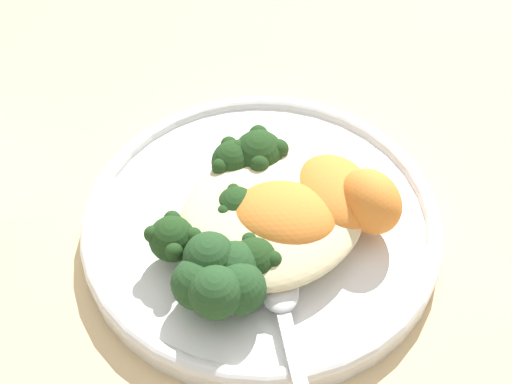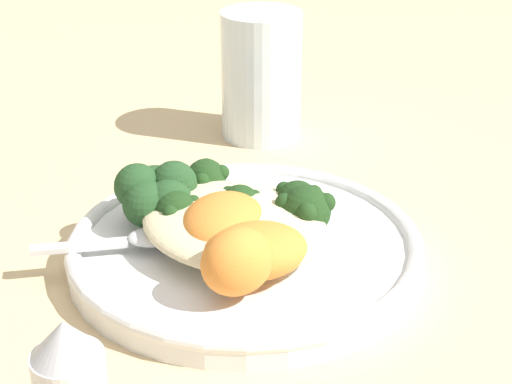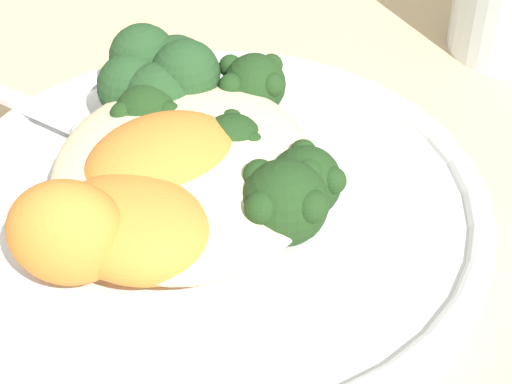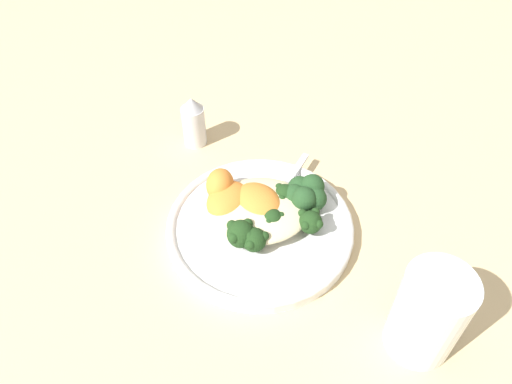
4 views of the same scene
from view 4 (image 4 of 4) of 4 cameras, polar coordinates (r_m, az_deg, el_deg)
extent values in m
plane|color=#D6B784|center=(0.67, 0.56, -5.28)|extent=(4.00, 4.00, 0.00)
cylinder|color=white|center=(0.67, 0.84, -4.19)|extent=(0.25, 0.25, 0.02)
torus|color=white|center=(0.66, 0.85, -3.76)|extent=(0.25, 0.25, 0.01)
ellipsoid|color=beige|center=(0.66, 0.21, -2.05)|extent=(0.14, 0.12, 0.03)
ellipsoid|color=#8EB25B|center=(0.66, -1.13, -2.61)|extent=(0.04, 0.08, 0.02)
sphere|color=#1E3D19|center=(0.62, -1.74, -4.81)|extent=(0.04, 0.04, 0.04)
sphere|color=#1E3D19|center=(0.61, -2.58, -5.26)|extent=(0.01, 0.01, 0.01)
sphere|color=#1E3D19|center=(0.61, -0.73, -5.07)|extent=(0.01, 0.01, 0.01)
sphere|color=#1E3D19|center=(0.63, -0.95, -3.65)|extent=(0.01, 0.01, 0.01)
sphere|color=#1E3D19|center=(0.62, -2.76, -3.83)|extent=(0.01, 0.01, 0.01)
ellipsoid|color=#8EB25B|center=(0.65, -0.63, -2.88)|extent=(0.02, 0.09, 0.02)
sphere|color=#1E3D19|center=(0.62, -0.22, -5.48)|extent=(0.03, 0.03, 0.03)
sphere|color=#1E3D19|center=(0.61, -0.66, -6.01)|extent=(0.01, 0.01, 0.01)
sphere|color=#1E3D19|center=(0.62, 0.91, -5.05)|extent=(0.01, 0.01, 0.01)
sphere|color=#1E3D19|center=(0.62, -0.90, -4.47)|extent=(0.01, 0.01, 0.01)
ellipsoid|color=#8EB25B|center=(0.66, -0.03, -1.91)|extent=(0.05, 0.06, 0.02)
sphere|color=#1E3D19|center=(0.64, 1.83, -3.05)|extent=(0.03, 0.03, 0.03)
sphere|color=#1E3D19|center=(0.63, 1.47, -3.49)|extent=(0.01, 0.01, 0.01)
sphere|color=#1E3D19|center=(0.64, 2.86, -2.65)|extent=(0.01, 0.01, 0.01)
sphere|color=#1E3D19|center=(0.65, 1.21, -2.14)|extent=(0.01, 0.01, 0.01)
ellipsoid|color=#8EB25B|center=(0.66, 2.32, -2.43)|extent=(0.09, 0.07, 0.02)
sphere|color=#1E3D19|center=(0.64, 6.24, -3.45)|extent=(0.03, 0.03, 0.03)
sphere|color=#1E3D19|center=(0.63, 5.68, -3.81)|extent=(0.01, 0.01, 0.01)
sphere|color=#1E3D19|center=(0.64, 7.18, -3.64)|extent=(0.01, 0.01, 0.01)
sphere|color=#1E3D19|center=(0.65, 6.85, -2.49)|extent=(0.01, 0.01, 0.01)
sphere|color=#1E3D19|center=(0.64, 5.38, -2.65)|extent=(0.01, 0.01, 0.01)
ellipsoid|color=#8EB25B|center=(0.67, 0.17, -1.18)|extent=(0.08, 0.02, 0.02)
sphere|color=#1E3D19|center=(0.67, 3.31, -0.37)|extent=(0.03, 0.03, 0.03)
sphere|color=#1E3D19|center=(0.66, 2.97, -0.76)|extent=(0.01, 0.01, 0.01)
sphere|color=#1E3D19|center=(0.67, 4.34, 0.04)|extent=(0.01, 0.01, 0.01)
sphere|color=#1E3D19|center=(0.67, 2.68, 0.54)|extent=(0.01, 0.01, 0.01)
ellipsoid|color=orange|center=(0.66, -3.22, -0.96)|extent=(0.08, 0.09, 0.03)
ellipsoid|color=orange|center=(0.68, -4.12, 0.82)|extent=(0.05, 0.05, 0.04)
ellipsoid|color=orange|center=(0.66, -0.18, -1.22)|extent=(0.09, 0.09, 0.03)
sphere|color=#234723|center=(0.67, 4.45, -0.45)|extent=(0.03, 0.03, 0.03)
sphere|color=#234723|center=(0.66, 5.50, -0.81)|extent=(0.03, 0.03, 0.03)
sphere|color=#234723|center=(0.67, 6.67, -0.75)|extent=(0.03, 0.03, 0.03)
sphere|color=#234723|center=(0.67, 6.43, 0.65)|extent=(0.03, 0.03, 0.03)
sphere|color=#234723|center=(0.68, 5.03, 0.44)|extent=(0.03, 0.03, 0.03)
cube|color=silver|center=(0.73, 4.71, 2.72)|extent=(0.05, 0.06, 0.00)
ellipsoid|color=silver|center=(0.69, 2.97, 0.28)|extent=(0.04, 0.04, 0.01)
cylinder|color=silver|center=(0.57, 19.11, -13.03)|extent=(0.07, 0.07, 0.12)
cylinder|color=silver|center=(0.79, -7.09, 7.50)|extent=(0.04, 0.04, 0.07)
cone|color=#B2B2B7|center=(0.76, -7.39, 9.98)|extent=(0.03, 0.03, 0.02)
camera|label=1|loc=(0.74, 24.52, 40.05)|focal=60.00mm
camera|label=2|loc=(0.87, -31.67, 26.74)|focal=60.00mm
camera|label=3|loc=(0.54, -31.93, 10.13)|focal=60.00mm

